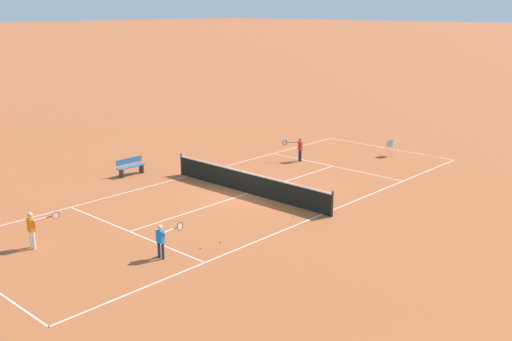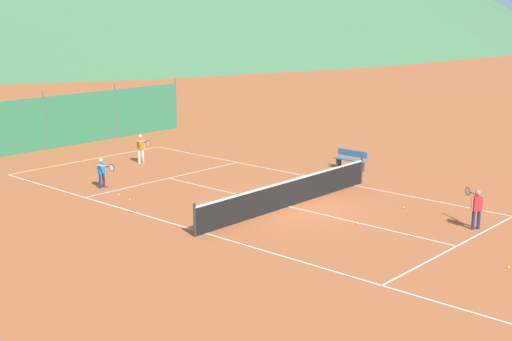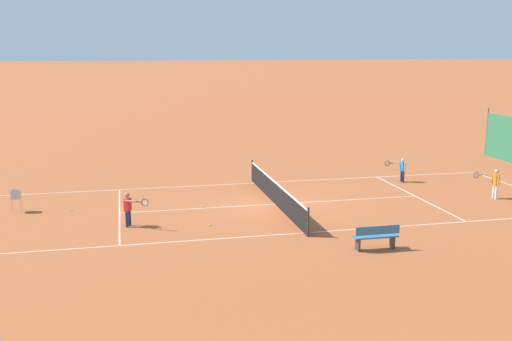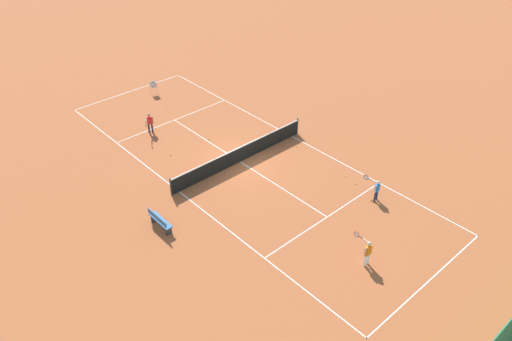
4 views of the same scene
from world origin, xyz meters
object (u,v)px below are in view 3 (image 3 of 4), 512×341
tennis_ball_alley_right (371,181)px  ball_hopper (16,196)px  player_near_service (129,207)px  courtside_bench (376,237)px  tennis_net (275,193)px  tennis_ball_service_box (278,184)px  tennis_ball_alley_left (210,225)px  tennis_ball_far_corner (71,210)px  tennis_ball_by_net_left (355,181)px  player_near_baseline (495,182)px  tennis_ball_mid_court (203,206)px  player_far_baseline (402,168)px

tennis_ball_alley_right → ball_hopper: size_ratio=0.07×
player_near_service → courtside_bench: player_near_service is taller
tennis_net → ball_hopper: 10.46m
tennis_ball_alley_right → tennis_ball_service_box: 4.65m
tennis_ball_alley_left → ball_hopper: ball_hopper is taller
tennis_net → player_near_service: bearing=-72.0°
tennis_ball_far_corner → tennis_ball_alley_left: size_ratio=1.00×
ball_hopper → courtside_bench: 14.23m
tennis_ball_by_net_left → tennis_ball_far_corner: size_ratio=1.00×
player_near_baseline → tennis_ball_mid_court: size_ratio=19.71×
tennis_net → courtside_bench: bearing=15.3°
player_far_baseline → tennis_ball_by_net_left: size_ratio=17.84×
player_far_baseline → courtside_bench: bearing=-30.4°
tennis_ball_service_box → tennis_ball_far_corner: 9.70m
player_near_baseline → tennis_ball_by_net_left: bearing=-133.1°
tennis_ball_by_net_left → tennis_ball_alley_right: (0.13, 0.82, 0.00)m
player_near_service → tennis_ball_by_net_left: bearing=115.5°
tennis_ball_by_net_left → courtside_bench: (9.59, -3.12, 0.42)m
tennis_ball_by_net_left → tennis_ball_mid_court: bearing=-68.7°
tennis_ball_alley_left → courtside_bench: size_ratio=0.04×
tennis_ball_by_net_left → tennis_ball_far_corner: bearing=-79.4°
tennis_ball_mid_court → tennis_ball_alley_right: same height
player_near_baseline → tennis_ball_mid_court: player_near_baseline is taller
tennis_net → courtside_bench: 6.58m
tennis_ball_mid_court → courtside_bench: courtside_bench is taller
tennis_ball_alley_right → tennis_ball_alley_left: same height
tennis_net → ball_hopper: size_ratio=10.31×
player_near_service → tennis_ball_alley_right: bearing=113.4°
tennis_ball_far_corner → ball_hopper: 2.21m
player_near_service → tennis_ball_mid_court: player_near_service is taller
tennis_ball_service_box → player_near_baseline: bearing=61.7°
tennis_ball_by_net_left → ball_hopper: (2.17, -15.26, 0.62)m
player_near_baseline → tennis_ball_alley_left: 12.77m
player_near_baseline → tennis_ball_service_box: (-4.58, -8.50, -0.72)m
tennis_ball_alley_right → tennis_ball_by_net_left: bearing=-99.1°
player_far_baseline → tennis_ball_alley_left: 11.53m
tennis_ball_mid_court → tennis_ball_alley_left: same height
player_far_baseline → tennis_ball_alley_right: (-0.33, -1.41, -0.66)m
player_near_baseline → courtside_bench: bearing=-56.3°
tennis_ball_by_net_left → tennis_ball_alley_left: same height
tennis_ball_by_net_left → tennis_ball_far_corner: 13.38m
tennis_ball_alley_right → tennis_ball_service_box: same height
player_far_baseline → ball_hopper: size_ratio=1.32×
tennis_ball_by_net_left → tennis_ball_service_box: size_ratio=1.00×
tennis_ball_far_corner → ball_hopper: (-0.29, -2.10, 0.62)m
player_far_baseline → player_near_baseline: (3.92, 2.45, 0.07)m
tennis_ball_service_box → ball_hopper: bearing=-78.3°
ball_hopper → courtside_bench: (7.42, 12.13, -0.21)m
tennis_ball_mid_court → courtside_bench: (6.52, 4.76, 0.42)m
tennis_ball_service_box → tennis_ball_alley_left: 7.26m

